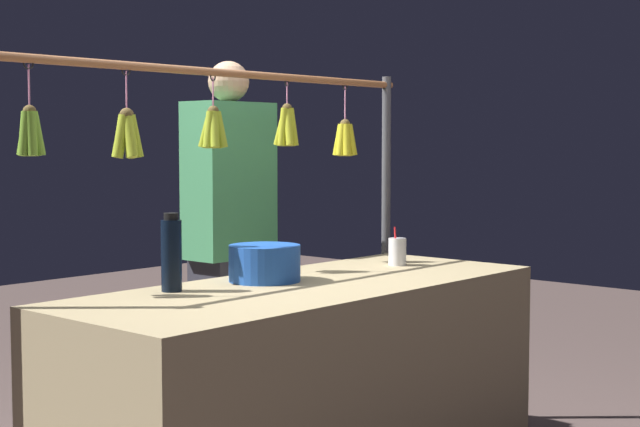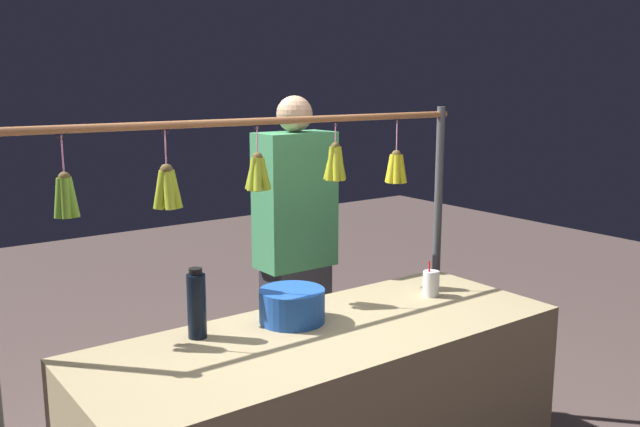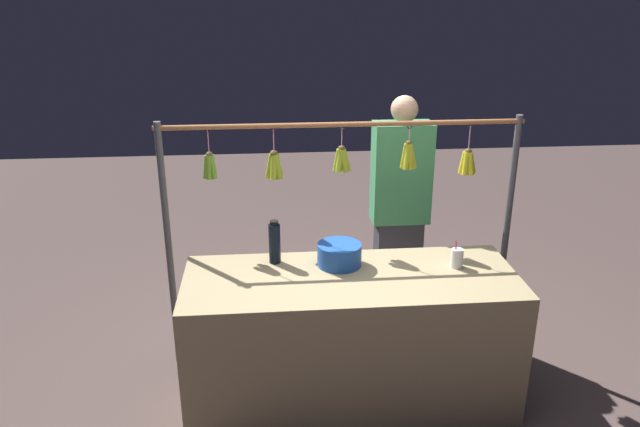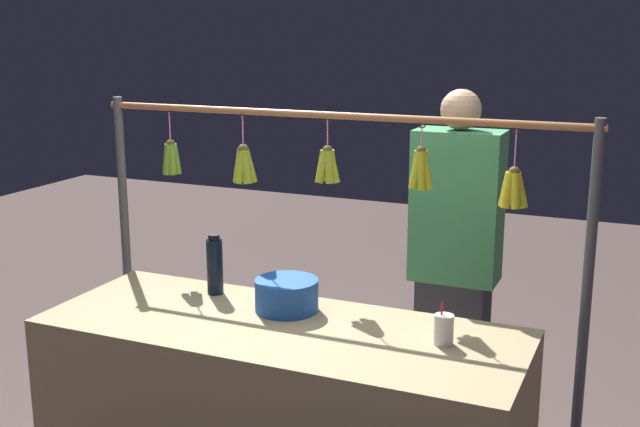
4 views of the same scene
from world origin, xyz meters
name	(u,v)px [view 2 (image 2 of 4)]	position (x,y,z in m)	size (l,w,h in m)	color
display_rack	(261,222)	(-0.01, -0.50, 1.21)	(2.33, 0.12, 1.69)	#4C4C51
water_bottle	(197,305)	(0.45, -0.24, 0.98)	(0.07, 0.07, 0.28)	black
blue_bucket	(292,306)	(0.05, -0.17, 0.92)	(0.27, 0.27, 0.14)	#2051B2
drink_cup	(431,283)	(-0.66, -0.07, 0.91)	(0.08, 0.08, 0.17)	silver
vendor_person	(296,260)	(-0.48, -0.93, 0.87)	(0.42, 0.23, 1.75)	#2D2D38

